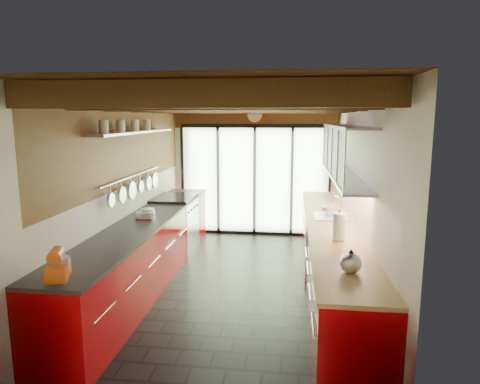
{
  "coord_description": "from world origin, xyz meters",
  "views": [
    {
      "loc": [
        0.73,
        -5.57,
        2.3
      ],
      "look_at": [
        -0.01,
        0.4,
        1.25
      ],
      "focal_mm": 32.0,
      "sensor_mm": 36.0,
      "label": 1
    }
  ],
  "objects": [
    {
      "name": "bowl",
      "position": [
        1.27,
        0.92,
        0.94
      ],
      "size": [
        0.2,
        0.2,
        0.05
      ],
      "primitive_type": "imported",
      "rotation": [
        0.0,
        0.0,
        0.06
      ],
      "color": "silver",
      "rests_on": "right_counter"
    },
    {
      "name": "stand_mixer",
      "position": [
        -1.27,
        -2.24,
        1.03
      ],
      "size": [
        0.26,
        0.34,
        0.27
      ],
      "color": "#D14D10",
      "rests_on": "left_counter"
    },
    {
      "name": "left_counter",
      "position": [
        -1.28,
        0.0,
        0.46
      ],
      "size": [
        0.68,
        5.0,
        0.92
      ],
      "color": "#A70408",
      "rests_on": "ground"
    },
    {
      "name": "paper_towel",
      "position": [
        1.27,
        -0.76,
        1.08
      ],
      "size": [
        0.17,
        0.17,
        0.37
      ],
      "color": "white",
      "rests_on": "right_counter"
    },
    {
      "name": "cutting_board",
      "position": [
        -1.27,
        -0.0,
        0.93
      ],
      "size": [
        0.25,
        0.32,
        0.03
      ],
      "primitive_type": "cube",
      "rotation": [
        0.0,
        0.0,
        0.13
      ],
      "color": "brown",
      "rests_on": "left_counter"
    },
    {
      "name": "pot_small",
      "position": [
        -1.27,
        -0.02,
        0.97
      ],
      "size": [
        0.34,
        0.34,
        0.1
      ],
      "primitive_type": "cylinder",
      "rotation": [
        0.0,
        0.0,
        -0.4
      ],
      "color": "silver",
      "rests_on": "left_counter"
    },
    {
      "name": "upper_cabinets_right",
      "position": [
        1.43,
        0.3,
        1.85
      ],
      "size": [
        0.34,
        3.0,
        3.0
      ],
      "color": "silver",
      "rests_on": "ground"
    },
    {
      "name": "left_wall_fixtures",
      "position": [
        -1.47,
        0.25,
        1.8
      ],
      "size": [
        0.28,
        2.6,
        0.96
      ],
      "color": "silver",
      "rests_on": "ground"
    },
    {
      "name": "glass_door",
      "position": [
        0.0,
        2.69,
        1.66
      ],
      "size": [
        2.95,
        0.1,
        2.9
      ],
      "color": "#C6EAAD",
      "rests_on": "ground"
    },
    {
      "name": "sink_assembly",
      "position": [
        1.29,
        0.4,
        0.96
      ],
      "size": [
        0.45,
        0.52,
        0.43
      ],
      "color": "silver",
      "rests_on": "right_counter"
    },
    {
      "name": "kettle",
      "position": [
        1.27,
        -1.8,
        1.02
      ],
      "size": [
        0.23,
        0.26,
        0.23
      ],
      "color": "silver",
      "rests_on": "right_counter"
    },
    {
      "name": "room_shell",
      "position": [
        0.0,
        0.0,
        1.65
      ],
      "size": [
        5.5,
        5.5,
        5.5
      ],
      "color": "silver",
      "rests_on": "ground"
    },
    {
      "name": "range_stove",
      "position": [
        -1.28,
        1.45,
        0.47
      ],
      "size": [
        0.66,
        0.9,
        0.97
      ],
      "color": "silver",
      "rests_on": "ground"
    },
    {
      "name": "ceiling_beams",
      "position": [
        -0.0,
        0.38,
        2.46
      ],
      "size": [
        3.14,
        5.06,
        4.9
      ],
      "color": "#593316",
      "rests_on": "ground"
    },
    {
      "name": "ground",
      "position": [
        0.0,
        0.0,
        0.0
      ],
      "size": [
        5.5,
        5.5,
        0.0
      ],
      "primitive_type": "plane",
      "color": "black",
      "rests_on": "ground"
    },
    {
      "name": "right_counter",
      "position": [
        1.27,
        0.0,
        0.46
      ],
      "size": [
        0.68,
        5.0,
        0.92
      ],
      "color": "#A70408",
      "rests_on": "ground"
    },
    {
      "name": "soap_bottle",
      "position": [
        1.27,
        0.51,
        1.01
      ],
      "size": [
        0.09,
        0.09,
        0.18
      ],
      "primitive_type": "imported",
      "rotation": [
        0.0,
        0.0,
        0.14
      ],
      "color": "silver",
      "rests_on": "right_counter"
    },
    {
      "name": "pot_large",
      "position": [
        -1.27,
        0.06,
        0.98
      ],
      "size": [
        0.21,
        0.21,
        0.12
      ],
      "primitive_type": "cylinder",
      "rotation": [
        0.0,
        0.0,
        -0.06
      ],
      "color": "silver",
      "rests_on": "left_counter"
    }
  ]
}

